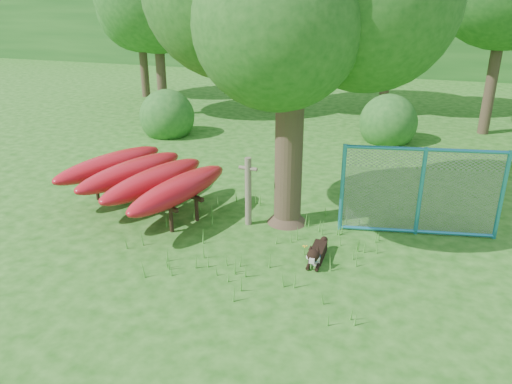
% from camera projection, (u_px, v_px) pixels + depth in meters
% --- Properties ---
extents(ground, '(80.00, 80.00, 0.00)m').
position_uv_depth(ground, '(223.00, 269.00, 8.62)').
color(ground, '#195210').
rests_on(ground, ground).
extents(wooden_post, '(0.39, 0.14, 1.43)m').
position_uv_depth(wooden_post, '(248.00, 190.00, 10.00)').
color(wooden_post, '#695F4E').
rests_on(wooden_post, ground).
extents(kayak_rack, '(3.61, 3.90, 1.02)m').
position_uv_depth(kayak_rack, '(142.00, 176.00, 10.67)').
color(kayak_rack, black).
rests_on(kayak_rack, ground).
extents(husky_dog, '(0.25, 0.99, 0.44)m').
position_uv_depth(husky_dog, '(317.00, 254.00, 8.81)').
color(husky_dog, black).
rests_on(husky_dog, ground).
extents(fence_section, '(3.01, 0.64, 2.96)m').
position_uv_depth(fence_section, '(421.00, 192.00, 9.54)').
color(fence_section, teal).
rests_on(fence_section, ground).
extents(wildflower_clump, '(0.09, 0.09, 0.20)m').
position_uv_depth(wildflower_clump, '(305.00, 247.00, 9.01)').
color(wildflower_clump, '#499731').
rests_on(wildflower_clump, ground).
extents(bg_tree_c, '(4.00, 4.00, 6.12)m').
position_uv_depth(bg_tree_c, '(393.00, 1.00, 18.08)').
color(bg_tree_c, '#392C1F').
rests_on(bg_tree_c, ground).
extents(bg_tree_f, '(3.60, 3.60, 5.55)m').
position_uv_depth(bg_tree_f, '(139.00, 9.00, 21.30)').
color(bg_tree_f, '#392C1F').
rests_on(bg_tree_f, ground).
extents(shrub_left, '(1.80, 1.80, 1.80)m').
position_uv_depth(shrub_left, '(168.00, 134.00, 16.69)').
color(shrub_left, '#1E591C').
rests_on(shrub_left, ground).
extents(shrub_mid, '(1.80, 1.80, 1.80)m').
position_uv_depth(shrub_mid, '(386.00, 141.00, 15.95)').
color(shrub_mid, '#1E591C').
rests_on(shrub_mid, ground).
extents(wooded_hillside, '(80.00, 12.00, 6.00)m').
position_uv_depth(wooded_hillside, '(384.00, 15.00, 32.12)').
color(wooded_hillside, '#1E591C').
rests_on(wooded_hillside, ground).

